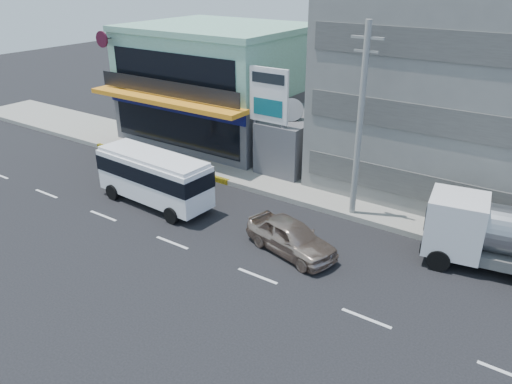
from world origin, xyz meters
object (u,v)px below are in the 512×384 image
concrete_building (488,70)px  minibus (154,175)px  billboard (269,102)px  utility_pole_near (360,124)px  satellite_dish (291,118)px  sedan (291,237)px  motorcycle_rider (136,164)px  shop_building (219,87)px

concrete_building → minibus: bearing=-138.2°
billboard → utility_pole_near: 6.75m
utility_pole_near → minibus: 11.33m
satellite_dish → minibus: 9.28m
sedan → motorcycle_rider: size_ratio=2.10×
shop_building → satellite_dish: 8.54m
sedan → motorcycle_rider: (-12.90, 2.49, -0.06)m
satellite_dish → sedan: bearing=-58.7°
shop_building → sedan: bearing=-41.0°
satellite_dish → motorcycle_rider: size_ratio=0.67×
shop_building → satellite_dish: (8.00, -2.95, -0.42)m
motorcycle_rider → minibus: bearing=-29.9°
satellite_dish → minibus: size_ratio=0.21×
shop_building → sedan: (13.14, -11.42, -3.19)m
billboard → motorcycle_rider: bearing=-150.0°
sedan → satellite_dish: bearing=45.5°
billboard → sedan: billboard is taller
shop_building → billboard: bearing=-32.3°
concrete_building → satellite_dish: bearing=-158.2°
shop_building → concrete_building: concrete_building is taller
satellite_dish → sedan: size_ratio=0.32×
shop_building → minibus: 12.23m
shop_building → billboard: 8.92m
minibus → motorcycle_rider: size_ratio=3.17×
motorcycle_rider → sedan: bearing=-10.9°
satellite_dish → motorcycle_rider: satellite_dish is taller
shop_building → sedan: shop_building is taller
concrete_building → motorcycle_rider: concrete_building is taller
concrete_building → sedan: size_ratio=3.40×
shop_building → billboard: shop_building is taller
concrete_building → billboard: concrete_building is taller
minibus → motorcycle_rider: (-4.02, 2.32, -1.01)m
shop_building → billboard: size_ratio=1.80×
satellite_dish → minibus: satellite_dish is taller
utility_pole_near → motorcycle_rider: (-13.76, -2.38, -4.41)m
concrete_building → minibus: size_ratio=2.24×
concrete_building → sedan: 14.75m
billboard → sedan: size_ratio=1.47×
satellite_dish → sedan: satellite_dish is taller
concrete_building → satellite_dish: (-10.00, -4.00, -3.42)m
satellite_dish → billboard: size_ratio=0.22×
utility_pole_near → motorcycle_rider: size_ratio=4.45×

